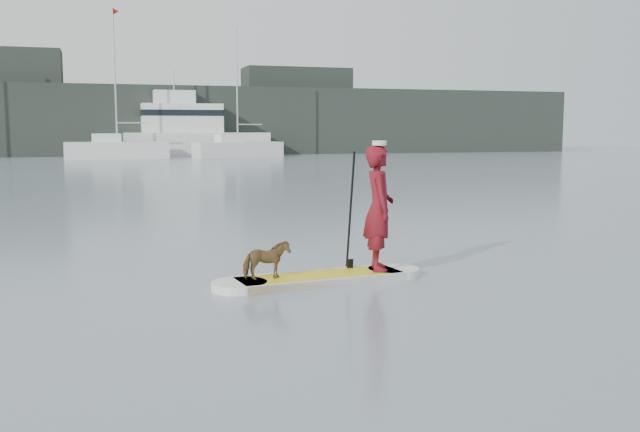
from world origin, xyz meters
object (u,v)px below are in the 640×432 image
object	(u,v)px
paddler	(379,208)
sailboat_e	(237,148)
dog	(266,260)
paddleboard	(320,279)
sailboat_d	(116,148)
motor_yacht_a	(190,132)

from	to	relation	value
paddler	sailboat_e	bearing A→B (deg)	5.17
paddler	dog	size ratio (longest dim) A/B	2.88
paddler	dog	xyz separation A→B (m)	(-1.81, -0.19, -0.67)
paddleboard	sailboat_d	distance (m)	47.37
sailboat_e	motor_yacht_a	bearing A→B (deg)	117.06
dog	sailboat_d	world-z (taller)	sailboat_d
sailboat_d	sailboat_e	bearing A→B (deg)	-1.45
dog	paddler	bearing A→B (deg)	-88.15
paddler	motor_yacht_a	bearing A→B (deg)	9.40
paddleboard	motor_yacht_a	bearing A→B (deg)	79.06
sailboat_d	motor_yacht_a	distance (m)	7.27
paddleboard	sailboat_d	bearing A→B (deg)	86.07
dog	sailboat_e	bearing A→B (deg)	-14.36
sailboat_d	sailboat_e	xyz separation A→B (m)	(9.34, -0.39, -0.08)
dog	sailboat_d	distance (m)	47.43
dog	motor_yacht_a	world-z (taller)	motor_yacht_a
dog	sailboat_e	distance (m)	47.78
paddler	sailboat_e	xyz separation A→B (m)	(6.62, 46.84, -0.34)
paddler	motor_yacht_a	size ratio (longest dim) A/B	0.16
paddler	sailboat_d	world-z (taller)	sailboat_d
sailboat_e	sailboat_d	bearing A→B (deg)	166.66
paddleboard	dog	distance (m)	0.91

